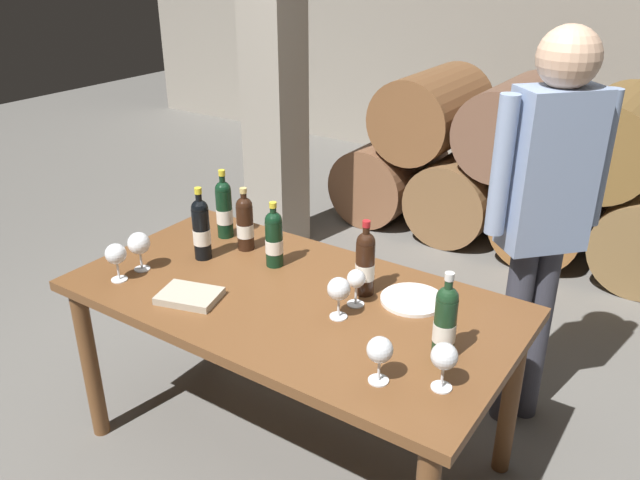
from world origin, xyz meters
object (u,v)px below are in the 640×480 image
at_px(wine_bottle_2, 365,263).
at_px(wine_glass_0, 116,255).
at_px(dining_table, 291,315).
at_px(wine_glass_3, 356,280).
at_px(wine_glass_5, 139,244).
at_px(wine_glass_4, 380,351).
at_px(wine_bottle_3, 224,208).
at_px(wine_bottle_5, 445,322).
at_px(wine_glass_2, 444,358).
at_px(wine_bottle_4, 274,238).
at_px(serving_plate, 413,300).
at_px(sommelier_presenting, 546,202).
at_px(tasting_notebook, 190,296).
at_px(wine_bottle_0, 245,223).
at_px(wine_bottle_1, 201,228).
at_px(wine_glass_1, 339,290).

height_order(wine_bottle_2, wine_glass_0, wine_bottle_2).
relative_size(dining_table, wine_glass_3, 11.86).
bearing_deg(wine_glass_5, wine_glass_4, -5.02).
xyz_separation_m(wine_bottle_3, wine_glass_4, (1.09, -0.54, -0.03)).
relative_size(wine_bottle_5, wine_glass_2, 1.96).
bearing_deg(wine_bottle_4, dining_table, -38.93).
xyz_separation_m(wine_bottle_2, wine_glass_2, (0.48, -0.37, -0.02)).
bearing_deg(wine_bottle_3, dining_table, -25.25).
xyz_separation_m(wine_glass_2, wine_glass_4, (-0.17, -0.08, -0.00)).
height_order(wine_bottle_3, wine_bottle_4, wine_bottle_3).
height_order(wine_bottle_3, serving_plate, wine_bottle_3).
bearing_deg(wine_bottle_5, wine_glass_5, -174.43).
height_order(wine_bottle_4, sommelier_presenting, sommelier_presenting).
distance_m(wine_glass_0, wine_glass_2, 1.34).
height_order(wine_glass_0, wine_glass_4, wine_glass_0).
bearing_deg(tasting_notebook, wine_glass_2, -13.90).
bearing_deg(dining_table, wine_bottle_4, 141.07).
bearing_deg(wine_bottle_0, wine_glass_0, -114.74).
distance_m(wine_bottle_0, wine_glass_4, 1.05).
bearing_deg(wine_bottle_4, wine_bottle_5, -14.11).
bearing_deg(wine_glass_0, sommelier_presenting, 37.98).
relative_size(wine_glass_4, wine_glass_5, 0.95).
xyz_separation_m(wine_bottle_1, wine_glass_3, (0.73, 0.03, -0.03)).
height_order(wine_glass_3, wine_glass_5, wine_glass_5).
bearing_deg(wine_glass_5, tasting_notebook, -11.20).
height_order(wine_bottle_2, wine_glass_2, wine_bottle_2).
xyz_separation_m(wine_glass_4, wine_glass_5, (-1.16, 0.10, 0.01)).
xyz_separation_m(wine_bottle_2, wine_bottle_3, (-0.78, 0.10, 0.01)).
xyz_separation_m(wine_bottle_3, wine_bottle_4, (0.36, -0.10, -0.01)).
xyz_separation_m(tasting_notebook, serving_plate, (0.70, 0.45, -0.01)).
xyz_separation_m(wine_bottle_3, wine_glass_5, (-0.06, -0.44, -0.02)).
relative_size(wine_bottle_1, wine_glass_0, 2.01).
distance_m(wine_glass_0, tasting_notebook, 0.35).
distance_m(wine_glass_2, wine_glass_4, 0.19).
bearing_deg(sommelier_presenting, wine_bottle_5, -94.01).
relative_size(wine_bottle_3, wine_bottle_5, 1.03).
bearing_deg(serving_plate, wine_bottle_0, 179.85).
bearing_deg(wine_glass_5, serving_plate, 20.60).
bearing_deg(wine_bottle_2, wine_glass_5, -158.15).
bearing_deg(wine_glass_0, wine_bottle_3, 82.72).
distance_m(wine_bottle_0, wine_bottle_4, 0.21).
distance_m(dining_table, wine_glass_4, 0.64).
distance_m(wine_bottle_1, wine_bottle_5, 1.14).
relative_size(wine_glass_5, sommelier_presenting, 0.10).
height_order(wine_bottle_5, wine_glass_0, wine_bottle_5).
bearing_deg(wine_bottle_1, wine_glass_3, 2.18).
height_order(wine_glass_2, tasting_notebook, wine_glass_2).
xyz_separation_m(wine_glass_1, wine_glass_2, (0.47, -0.16, -0.00)).
bearing_deg(wine_glass_5, wine_bottle_5, 5.57).
xyz_separation_m(wine_bottle_5, wine_glass_0, (-1.27, -0.24, -0.02)).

